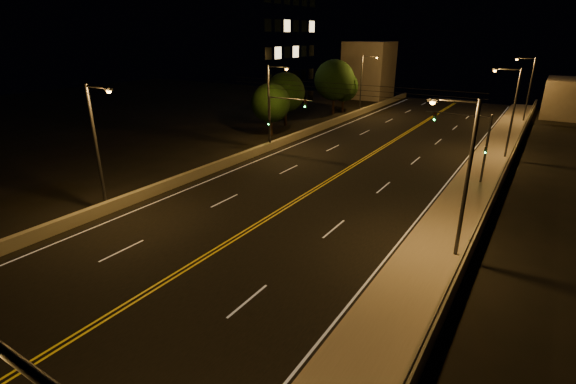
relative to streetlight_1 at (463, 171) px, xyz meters
The scene contains 23 objects.
road 12.57m from the streetlight_1, behind, with size 18.00×120.00×0.02m, color black.
sidewalk 4.96m from the streetlight_1, 155.35° to the left, with size 3.60×120.00×0.30m, color gray.
curb 5.61m from the streetlight_1, behind, with size 0.14×120.00×0.15m, color gray.
parapet_wall 4.36m from the streetlight_1, 19.11° to the left, with size 0.30×120.00×1.00m, color gray.
jersey_barrier 21.89m from the streetlight_1, behind, with size 0.45×120.00×0.82m, color gray.
distant_building_right 53.31m from the streetlight_1, 84.62° to the left, with size 6.00×10.00×5.48m, color gray.
distant_building_left 62.22m from the streetlight_1, 116.24° to the left, with size 8.00×8.00×10.29m, color gray.
parapet_rail 3.85m from the streetlight_1, 19.11° to the left, with size 0.06×0.06×120.00m, color black.
lane_markings 12.56m from the streetlight_1, behind, with size 17.32×116.00×0.00m.
streetlight_1 is the anchor object (origin of this frame).
streetlight_2 22.93m from the streetlight_1, 90.00° to the left, with size 2.55×0.28×8.70m.
streetlight_3 44.48m from the streetlight_1, 90.00° to the left, with size 2.55×0.28×8.70m.
streetlight_4 22.25m from the streetlight_1, 164.27° to the right, with size 2.55×0.28×8.70m.
streetlight_5 25.58m from the streetlight_1, 146.87° to the left, with size 2.55×0.28×8.70m.
streetlight_6 44.05m from the streetlight_1, 119.09° to the left, with size 2.55×0.28×8.70m.
traffic_signal_right 13.70m from the streetlight_1, 96.51° to the left, with size 5.11×0.31×5.78m.
traffic_signal_left 24.42m from the streetlight_1, 146.26° to the left, with size 5.11×0.31×5.78m.
overhead_wires 15.31m from the streetlight_1, 139.51° to the left, with size 22.00×0.03×0.83m.
building_tower 54.72m from the streetlight_1, 142.30° to the left, with size 24.00×15.00×30.08m.
tree_0 31.46m from the streetlight_1, 142.60° to the left, with size 4.63×4.63×6.27m.
tree_1 36.69m from the streetlight_1, 136.80° to the left, with size 5.16×5.16×6.99m.
tree_2 44.13m from the streetlight_1, 124.71° to the left, with size 6.00×6.00×8.13m.
tree_3 46.25m from the streetlight_1, 122.44° to the left, with size 4.59×4.59×6.22m.
Camera 1 is at (14.73, -2.28, 11.61)m, focal length 26.00 mm.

